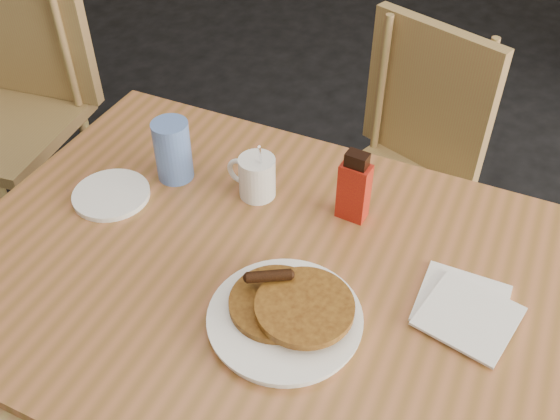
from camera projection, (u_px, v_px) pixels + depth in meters
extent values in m
cube|color=#A4623A|center=(285.00, 282.00, 1.19)|extent=(1.34, 0.93, 0.04)
cube|color=#998248|center=(285.00, 288.00, 1.21)|extent=(1.38, 0.97, 0.02)
cube|color=#998248|center=(396.00, 197.00, 1.83)|extent=(0.50, 0.50, 0.04)
cube|color=#998248|center=(428.00, 98.00, 1.79)|extent=(0.40, 0.16, 0.44)
cylinder|color=#998248|center=(319.00, 267.00, 1.93)|extent=(0.04, 0.04, 0.41)
cylinder|color=#998248|center=(452.00, 236.00, 2.03)|extent=(0.04, 0.04, 0.41)
cube|color=#998248|center=(21.00, 22.00, 1.95)|extent=(0.46, 0.12, 0.50)
cylinder|color=#998248|center=(96.00, 175.00, 2.22)|extent=(0.04, 0.04, 0.47)
cylinder|color=white|center=(285.00, 319.00, 1.09)|extent=(0.26, 0.26, 0.02)
cylinder|color=white|center=(285.00, 317.00, 1.09)|extent=(0.27, 0.27, 0.01)
cylinder|color=#8D5D1D|center=(277.00, 303.00, 1.10)|extent=(0.17, 0.17, 0.01)
cylinder|color=#8D5D1D|center=(305.00, 306.00, 1.07)|extent=(0.17, 0.17, 0.01)
cylinder|color=black|center=(269.00, 276.00, 1.10)|extent=(0.08, 0.06, 0.02)
cylinder|color=white|center=(257.00, 177.00, 1.33)|extent=(0.08, 0.08, 0.09)
torus|color=white|center=(240.00, 171.00, 1.34)|extent=(0.06, 0.01, 0.06)
cylinder|color=black|center=(257.00, 162.00, 1.30)|extent=(0.07, 0.07, 0.01)
cylinder|color=silver|center=(261.00, 166.00, 1.30)|extent=(0.02, 0.05, 0.14)
cube|color=maroon|center=(354.00, 191.00, 1.26)|extent=(0.06, 0.04, 0.13)
cube|color=black|center=(357.00, 160.00, 1.21)|extent=(0.04, 0.03, 0.03)
cube|color=white|center=(462.00, 303.00, 1.13)|extent=(0.16, 0.16, 0.01)
cube|color=white|center=(469.00, 316.00, 1.10)|extent=(0.18, 0.18, 0.01)
cylinder|color=#5173BF|center=(173.00, 150.00, 1.36)|extent=(0.08, 0.08, 0.14)
cylinder|color=white|center=(111.00, 195.00, 1.35)|extent=(0.19, 0.19, 0.01)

